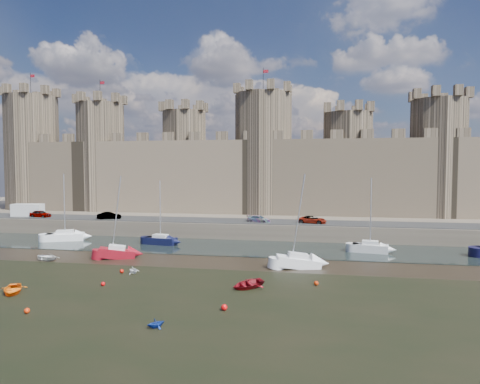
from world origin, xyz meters
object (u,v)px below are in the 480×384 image
(car_2, at_px, (259,219))
(car_3, at_px, (312,220))
(sailboat_4, at_px, (117,252))
(car_1, at_px, (109,216))
(dinghy_1, at_px, (156,323))
(van, at_px, (28,210))
(sailboat_0, at_px, (65,236))
(car_0, at_px, (40,214))
(sailboat_5, at_px, (298,261))
(dinghy_0, at_px, (12,290))
(sailboat_1, at_px, (161,240))
(sailboat_2, at_px, (370,247))

(car_2, relative_size, car_3, 0.87)
(car_3, xyz_separation_m, sailboat_4, (-23.86, -18.51, -2.36))
(car_2, height_order, sailboat_4, sailboat_4)
(car_1, height_order, dinghy_1, car_1)
(car_2, bearing_deg, dinghy_1, -165.44)
(van, bearing_deg, sailboat_0, -41.24)
(car_0, bearing_deg, sailboat_4, -119.23)
(sailboat_4, height_order, sailboat_5, sailboat_5)
(car_0, distance_m, dinghy_1, 54.10)
(car_1, relative_size, sailboat_4, 0.38)
(car_0, relative_size, sailboat_0, 0.38)
(sailboat_4, height_order, dinghy_0, sailboat_4)
(sailboat_4, distance_m, dinghy_0, 15.78)
(sailboat_1, distance_m, dinghy_0, 25.71)
(sailboat_5, bearing_deg, car_3, 72.18)
(van, xyz_separation_m, sailboat_4, (26.60, -19.00, -2.89))
(van, bearing_deg, car_2, -7.55)
(car_3, distance_m, van, 50.47)
(sailboat_1, bearing_deg, sailboat_5, -19.46)
(car_1, bearing_deg, sailboat_2, -120.74)
(dinghy_0, bearing_deg, car_2, 33.19)
(sailboat_0, height_order, dinghy_1, sailboat_0)
(sailboat_1, height_order, dinghy_1, sailboat_1)
(sailboat_1, bearing_deg, car_3, 30.29)
(sailboat_0, relative_size, dinghy_0, 3.29)
(sailboat_5, bearing_deg, sailboat_1, 138.15)
(sailboat_5, bearing_deg, sailboat_2, 34.59)
(car_0, xyz_separation_m, sailboat_2, (55.13, -9.16, -2.36))
(sailboat_1, bearing_deg, sailboat_2, 7.19)
(car_2, xyz_separation_m, sailboat_5, (7.18, -19.69, -2.29))
(car_3, distance_m, dinghy_1, 41.11)
(car_0, height_order, dinghy_1, car_0)
(sailboat_0, height_order, dinghy_0, sailboat_0)
(sailboat_0, xyz_separation_m, dinghy_1, (27.06, -31.32, -0.46))
(car_1, xyz_separation_m, sailboat_0, (-3.41, -7.65, -2.34))
(sailboat_1, relative_size, sailboat_4, 0.90)
(sailboat_2, xyz_separation_m, sailboat_5, (-9.03, -10.23, -0.03))
(sailboat_2, relative_size, dinghy_1, 7.60)
(car_1, height_order, car_3, car_1)
(sailboat_2, relative_size, sailboat_5, 0.93)
(car_0, xyz_separation_m, sailboat_5, (46.10, -19.40, -2.40))
(car_1, relative_size, sailboat_2, 0.39)
(car_2, distance_m, sailboat_2, 18.91)
(car_3, height_order, dinghy_1, car_3)
(car_1, distance_m, sailboat_5, 37.95)
(car_3, relative_size, sailboat_1, 0.47)
(car_3, xyz_separation_m, sailboat_0, (-37.53, -8.33, -2.32))
(car_2, bearing_deg, sailboat_4, 157.80)
(car_0, bearing_deg, sailboat_0, -120.70)
(car_2, relative_size, dinghy_1, 2.95)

